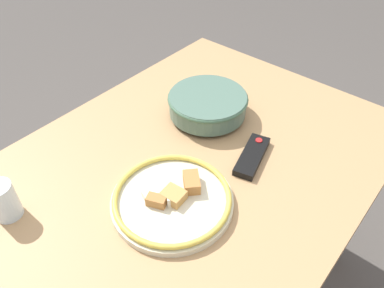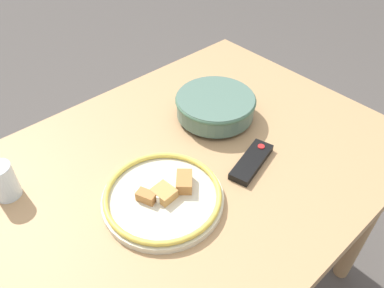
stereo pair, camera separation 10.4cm
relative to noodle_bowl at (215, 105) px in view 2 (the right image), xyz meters
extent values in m
cube|color=tan|center=(0.24, 0.09, -0.07)|extent=(1.31, 0.89, 0.04)
cylinder|color=tan|center=(-0.34, -0.28, -0.44)|extent=(0.06, 0.06, 0.71)
cylinder|color=tan|center=(-0.34, 0.47, -0.44)|extent=(0.06, 0.06, 0.71)
cylinder|color=#4C6B5B|center=(0.00, 0.00, -0.04)|extent=(0.11, 0.11, 0.01)
cylinder|color=#4C6B5B|center=(0.00, 0.00, 0.00)|extent=(0.24, 0.24, 0.06)
cylinder|color=#C67A33|center=(0.00, 0.00, -0.01)|extent=(0.22, 0.22, 0.05)
torus|color=#42664C|center=(0.00, 0.00, 0.02)|extent=(0.25, 0.25, 0.01)
cylinder|color=beige|center=(0.34, 0.16, -0.04)|extent=(0.30, 0.30, 0.02)
torus|color=gold|center=(0.34, 0.16, -0.02)|extent=(0.29, 0.29, 0.01)
cube|color=#B2753D|center=(0.33, 0.15, -0.02)|extent=(0.04, 0.04, 0.01)
cube|color=silver|center=(0.36, 0.11, -0.02)|extent=(0.05, 0.04, 0.02)
cube|color=tan|center=(0.33, 0.16, -0.02)|extent=(0.05, 0.06, 0.03)
cube|color=#B2753D|center=(0.37, 0.14, -0.02)|extent=(0.04, 0.05, 0.03)
cube|color=silver|center=(0.34, 0.16, -0.02)|extent=(0.05, 0.06, 0.02)
cube|color=#B2753D|center=(0.27, 0.17, -0.01)|extent=(0.07, 0.07, 0.03)
cube|color=black|center=(0.07, 0.22, -0.04)|extent=(0.18, 0.10, 0.02)
cylinder|color=red|center=(0.02, 0.20, -0.02)|extent=(0.02, 0.02, 0.00)
cylinder|color=silver|center=(0.61, -0.12, 0.00)|extent=(0.06, 0.06, 0.10)
camera|label=1|loc=(0.76, 0.57, 0.69)|focal=35.00mm
camera|label=2|loc=(0.69, 0.65, 0.69)|focal=35.00mm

